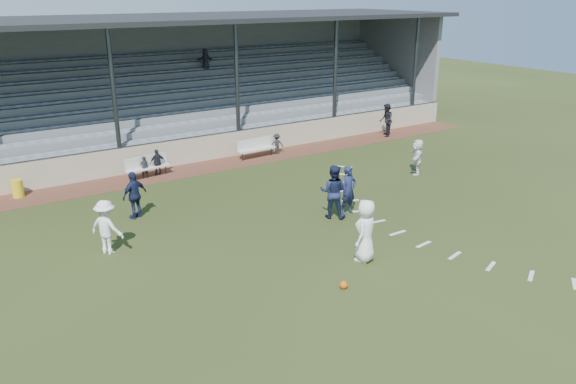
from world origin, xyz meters
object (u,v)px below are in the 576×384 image
object	(u,v)px
bench_left	(147,165)
player_white_lead	(365,231)
official	(386,120)
football	(344,285)
trash_bin	(18,188)
bench_right	(256,146)
player_navy_lead	(349,190)

from	to	relation	value
bench_left	player_white_lead	size ratio (longest dim) A/B	1.04
player_white_lead	official	xyz separation A→B (m)	(11.13, 11.26, -0.04)
football	official	world-z (taller)	official
trash_bin	official	distance (m)	19.13
official	bench_right	bearing A→B (deg)	-54.03
trash_bin	player_navy_lead	distance (m)	13.16
official	bench_left	bearing A→B (deg)	-52.90
football	trash_bin	bearing A→B (deg)	116.26
bench_left	football	xyz separation A→B (m)	(1.12, -12.53, -0.47)
player_white_lead	player_navy_lead	size ratio (longest dim) A/B	1.07
bench_left	trash_bin	world-z (taller)	bench_left
football	player_navy_lead	bearing A→B (deg)	50.06
football	official	xyz separation A→B (m)	(12.76, 12.31, 0.83)
player_white_lead	official	size ratio (longest dim) A/B	1.06
bench_right	bench_left	bearing A→B (deg)	177.61
bench_right	player_navy_lead	xyz separation A→B (m)	(-0.83, -8.28, 0.33)
football	bench_left	bearing A→B (deg)	95.13
player_navy_lead	football	bearing A→B (deg)	-134.73
football	player_navy_lead	world-z (taller)	player_navy_lead
trash_bin	official	world-z (taller)	official
player_white_lead	official	distance (m)	15.84
player_white_lead	bench_left	bearing A→B (deg)	-109.01
football	player_navy_lead	size ratio (longest dim) A/B	0.13
football	player_white_lead	world-z (taller)	player_white_lead
trash_bin	player_white_lead	distance (m)	14.29
player_navy_lead	official	world-z (taller)	official
bench_right	player_navy_lead	size ratio (longest dim) A/B	1.10
bench_left	player_navy_lead	distance (m)	9.48
bench_left	trash_bin	distance (m)	5.25
bench_left	football	distance (m)	12.59
football	player_white_lead	size ratio (longest dim) A/B	0.12
trash_bin	player_white_lead	world-z (taller)	player_white_lead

